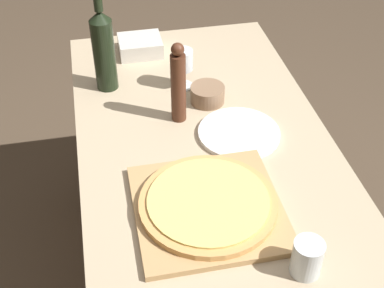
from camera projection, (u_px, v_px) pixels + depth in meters
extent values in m
plane|color=#4C3D2D|center=(202.00, 285.00, 2.09)|extent=(12.00, 12.00, 0.00)
cube|color=tan|center=(205.00, 143.00, 1.63)|extent=(0.76, 1.41, 0.03)
cylinder|color=brown|center=(98.00, 125.00, 2.30)|extent=(0.06, 0.06, 0.71)
cylinder|color=brown|center=(242.00, 108.00, 2.40)|extent=(0.06, 0.06, 0.71)
cube|color=tan|center=(208.00, 208.00, 1.39)|extent=(0.38, 0.38, 0.02)
cylinder|color=tan|center=(208.00, 203.00, 1.38)|extent=(0.36, 0.36, 0.02)
cylinder|color=#E0C66B|center=(208.00, 200.00, 1.37)|extent=(0.32, 0.32, 0.01)
cylinder|color=black|center=(104.00, 55.00, 1.76)|extent=(0.07, 0.07, 0.25)
cone|color=black|center=(100.00, 16.00, 1.67)|extent=(0.07, 0.07, 0.03)
cylinder|color=#4C2819|center=(178.00, 88.00, 1.63)|extent=(0.05, 0.05, 0.23)
sphere|color=#4C2819|center=(178.00, 49.00, 1.54)|extent=(0.04, 0.04, 0.04)
cylinder|color=silver|center=(183.00, 86.00, 1.84)|extent=(0.07, 0.07, 0.00)
cylinder|color=silver|center=(183.00, 77.00, 1.81)|extent=(0.01, 0.01, 0.07)
cylinder|color=silver|center=(182.00, 60.00, 1.77)|extent=(0.07, 0.07, 0.07)
cylinder|color=#84664C|center=(207.00, 94.00, 1.75)|extent=(0.11, 0.11, 0.06)
cylinder|color=silver|center=(307.00, 258.00, 1.22)|extent=(0.07, 0.07, 0.10)
cylinder|color=white|center=(239.00, 133.00, 1.63)|extent=(0.25, 0.25, 0.01)
cube|color=beige|center=(140.00, 46.00, 1.99)|extent=(0.16, 0.14, 0.06)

